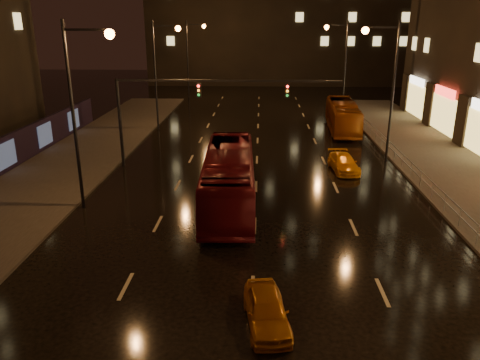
% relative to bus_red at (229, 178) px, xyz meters
% --- Properties ---
extents(ground, '(140.00, 140.00, 0.00)m').
position_rel_bus_red_xyz_m(ground, '(1.50, 7.08, -1.59)').
color(ground, black).
rests_on(ground, ground).
extents(sidewalk_left, '(7.00, 70.00, 0.15)m').
position_rel_bus_red_xyz_m(sidewalk_left, '(-12.00, 2.08, -1.51)').
color(sidewalk_left, '#38332D').
rests_on(sidewalk_left, ground).
extents(traffic_signal, '(15.31, 0.32, 6.20)m').
position_rel_bus_red_xyz_m(traffic_signal, '(-3.56, 7.08, 3.15)').
color(traffic_signal, black).
rests_on(traffic_signal, ground).
extents(railing_right, '(0.05, 56.00, 1.00)m').
position_rel_bus_red_xyz_m(railing_right, '(11.70, 5.08, -0.69)').
color(railing_right, '#99999E').
rests_on(railing_right, sidewalk_right).
extents(bus_red, '(3.11, 11.51, 3.18)m').
position_rel_bus_red_xyz_m(bus_red, '(0.00, 0.00, 0.00)').
color(bus_red, '#5C0D15').
rests_on(bus_red, ground).
extents(bus_curb, '(2.94, 10.27, 2.83)m').
position_rel_bus_red_xyz_m(bus_curb, '(9.48, 19.27, -0.18)').
color(bus_curb, '#98430F').
rests_on(bus_curb, ground).
extents(taxi_near, '(1.84, 3.58, 1.17)m').
position_rel_bus_red_xyz_m(taxi_near, '(2.01, -11.14, -1.01)').
color(taxi_near, '#B96511').
rests_on(taxi_near, ground).
extents(taxi_far, '(1.96, 4.10, 1.15)m').
position_rel_bus_red_xyz_m(taxi_far, '(7.53, 6.56, -1.01)').
color(taxi_far, orange).
rests_on(taxi_far, ground).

